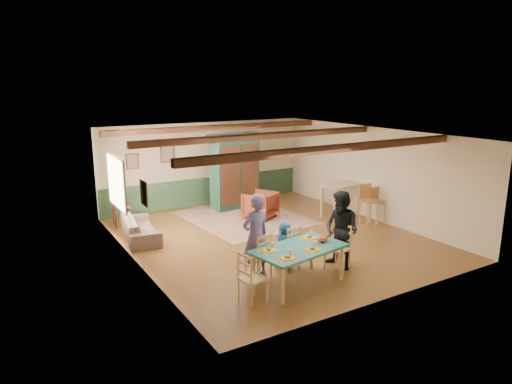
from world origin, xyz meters
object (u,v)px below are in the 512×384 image
dining_chair_far_right (287,247)px  person_child (285,244)px  bar_stool_left (369,206)px  dining_table (299,266)px  counter_table (340,200)px  person_woman (341,230)px  sofa (140,228)px  dining_chair_end_left (253,277)px  bar_stool_right (378,206)px  table_lamp (120,198)px  dining_chair_end_right (338,248)px  armchair (260,205)px  person_man (256,236)px  dining_chair_far_left (258,256)px  end_table (122,216)px  armoire (235,171)px  cat (322,238)px

dining_chair_far_right → person_child: 0.09m
person_child → bar_stool_left: (3.66, 1.21, 0.07)m
dining_table → counter_table: counter_table is taller
person_woman → counter_table: bearing=129.5°
person_child → sofa: (-2.15, 3.44, -0.23)m
dining_chair_end_left → bar_stool_right: size_ratio=0.94×
dining_chair_end_left → table_lamp: bearing=-1.6°
person_child → sofa: bearing=-67.8°
dining_chair_end_right → bar_stool_right: 3.71m
armchair → bar_stool_right: (2.57, -2.21, 0.13)m
dining_chair_end_right → counter_table: same height
person_man → bar_stool_right: person_man is taller
person_man → person_woman: 1.89m
dining_table → person_child: 0.93m
dining_table → dining_chair_far_left: dining_chair_far_left is taller
dining_chair_far_right → sofa: (-2.16, 3.53, -0.21)m
dining_chair_end_right → end_table: bearing=-159.6°
sofa → dining_chair_far_right: bearing=-141.0°
person_child → table_lamp: bearing=-74.3°
end_table → person_woman: bearing=-59.0°
bar_stool_left → bar_stool_right: size_ratio=1.13×
dining_chair_far_right → bar_stool_left: 3.87m
dining_chair_far_left → bar_stool_right: size_ratio=0.94×
person_man → bar_stool_right: bearing=-173.8°
dining_table → sofa: 4.72m
dining_chair_far_right → armchair: dining_chair_far_right is taller
person_child → dining_chair_far_right: bearing=90.0°
dining_table → armchair: bearing=68.0°
person_man → armoire: bearing=-123.5°
dining_chair_end_left → bar_stool_left: bearing=-75.4°
dining_chair_far_left → table_lamp: bearing=-83.3°
dining_table → counter_table: (3.93, 3.29, 0.10)m
armchair → end_table: (-3.76, 1.32, -0.11)m
armoire → end_table: size_ratio=4.23×
person_woman → end_table: size_ratio=3.03×
person_woman → armoire: armoire is taller
person_child → cat: 1.00m
counter_table → bar_stool_right: bearing=-70.6°
dining_table → person_woman: 1.37m
armchair → person_man: bearing=29.2°
person_woman → table_lamp: bearing=-158.7°
armoire → person_child: bearing=-111.5°
end_table → table_lamp: table_lamp is taller
dining_table → counter_table: bearing=40.0°
sofa → bar_stool_right: bearing=-101.9°
table_lamp → counter_table: size_ratio=0.44×
table_lamp → counter_table: bearing=-21.9°
dining_table → bar_stool_right: (4.33, 2.13, 0.13)m
person_woman → bar_stool_right: person_woman is taller
sofa → counter_table: (5.80, -1.04, 0.21)m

